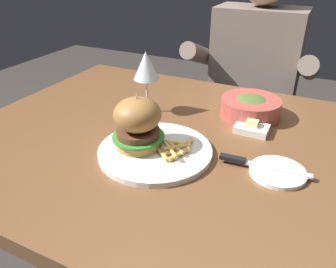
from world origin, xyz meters
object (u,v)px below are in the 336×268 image
(burger_sandwich, at_px, (138,123))
(diner_person, at_px, (250,103))
(soup_bowl, at_px, (250,107))
(main_plate, at_px, (155,151))
(table_knife, at_px, (255,164))
(bread_plate, at_px, (278,172))
(butter_dish, at_px, (252,128))
(wine_glass, at_px, (146,68))

(burger_sandwich, relative_size, diner_person, 0.11)
(diner_person, bearing_deg, soup_bowl, -79.08)
(main_plate, xyz_separation_m, table_knife, (0.23, 0.04, 0.01))
(main_plate, relative_size, diner_person, 0.24)
(table_knife, height_order, soup_bowl, soup_bowl)
(bread_plate, height_order, butter_dish, butter_dish)
(butter_dish, bearing_deg, soup_bowl, 106.94)
(burger_sandwich, bearing_deg, soup_bowl, 57.30)
(main_plate, xyz_separation_m, bread_plate, (0.28, 0.04, -0.00))
(bread_plate, relative_size, butter_dish, 1.40)
(diner_person, bearing_deg, butter_dish, -78.09)
(butter_dish, xyz_separation_m, soup_bowl, (-0.03, 0.10, 0.02))
(wine_glass, relative_size, bread_plate, 1.50)
(main_plate, bearing_deg, wine_glass, 123.59)
(main_plate, xyz_separation_m, soup_bowl, (0.16, 0.31, 0.02))
(main_plate, bearing_deg, butter_dish, 48.56)
(bread_plate, height_order, diner_person, diner_person)
(diner_person, bearing_deg, burger_sandwich, -97.13)
(main_plate, xyz_separation_m, diner_person, (0.06, 0.81, -0.18))
(wine_glass, relative_size, soup_bowl, 1.07)
(main_plate, height_order, diner_person, diner_person)
(main_plate, height_order, wine_glass, wine_glass)
(table_knife, relative_size, diner_person, 0.17)
(bread_plate, xyz_separation_m, soup_bowl, (-0.13, 0.26, 0.03))
(main_plate, distance_m, wine_glass, 0.28)
(butter_dish, height_order, soup_bowl, soup_bowl)
(soup_bowl, bearing_deg, table_knife, -73.69)
(bread_plate, relative_size, table_knife, 0.61)
(soup_bowl, bearing_deg, diner_person, 100.92)
(burger_sandwich, height_order, butter_dish, burger_sandwich)
(soup_bowl, bearing_deg, butter_dish, -73.06)
(burger_sandwich, bearing_deg, wine_glass, 113.83)
(main_plate, height_order, soup_bowl, soup_bowl)
(wine_glass, bearing_deg, burger_sandwich, -66.17)
(burger_sandwich, height_order, bread_plate, burger_sandwich)
(burger_sandwich, distance_m, wine_glass, 0.23)
(table_knife, bearing_deg, wine_glass, 156.27)
(wine_glass, height_order, table_knife, wine_glass)
(wine_glass, distance_m, table_knife, 0.42)
(butter_dish, height_order, diner_person, diner_person)
(burger_sandwich, height_order, diner_person, diner_person)
(burger_sandwich, relative_size, soup_bowl, 0.76)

